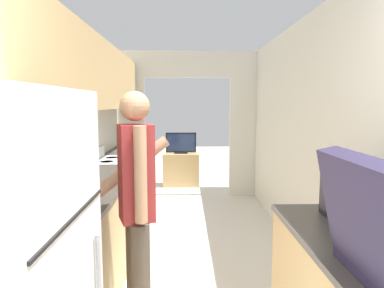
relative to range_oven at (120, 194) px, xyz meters
The scene contains 10 objects.
wall_left 1.61m from the range_oven, 102.29° to the right, with size 0.38×7.57×2.50m.
wall_right 2.76m from the range_oven, 37.69° to the right, with size 0.06×7.57×2.50m.
wall_far_with_doorway 2.06m from the range_oven, 61.30° to the left, with size 2.77×0.06×2.50m.
counter_left 0.74m from the range_oven, 90.64° to the right, with size 0.62×4.15×0.91m.
range_oven is the anchor object (origin of this frame).
person 2.20m from the range_oven, 76.09° to the right, with size 0.54×0.45×1.70m.
microwave 3.10m from the range_oven, 51.95° to the right, with size 0.33×0.52×0.26m.
tv_cabinet 2.48m from the range_oven, 72.24° to the left, with size 0.71×0.42×0.64m.
television 2.47m from the range_oven, 71.94° to the left, with size 0.59×0.16×0.41m.
knife 0.76m from the range_oven, 86.33° to the left, with size 0.11×0.29×0.02m.
Camera 1 is at (-0.03, -0.70, 1.62)m, focal length 32.00 mm.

